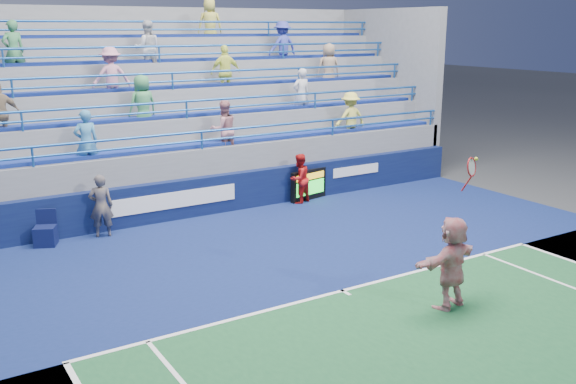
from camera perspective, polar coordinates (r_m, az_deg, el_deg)
ground at (r=13.16m, az=4.87°, el=-8.82°), size 120.00×120.00×0.00m
sponsor_wall at (r=18.32m, az=-7.24°, el=-0.31°), size 18.00×0.32×1.10m
bleacher_stand at (r=21.52m, az=-11.55°, el=4.45°), size 18.00×5.60×6.13m
serve_speed_board at (r=19.70m, az=1.84°, el=0.63°), size 1.37×0.42×0.95m
judge_chair at (r=16.73m, az=-20.76°, el=-3.55°), size 0.65×0.67×0.88m
tennis_player at (r=12.49m, az=14.34°, el=-6.08°), size 1.73×0.79×2.89m
line_judge at (r=16.82m, az=-16.28°, el=-1.20°), size 0.68×0.53×1.63m
ball_girl at (r=19.29m, az=1.01°, el=1.19°), size 0.88×0.78×1.51m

